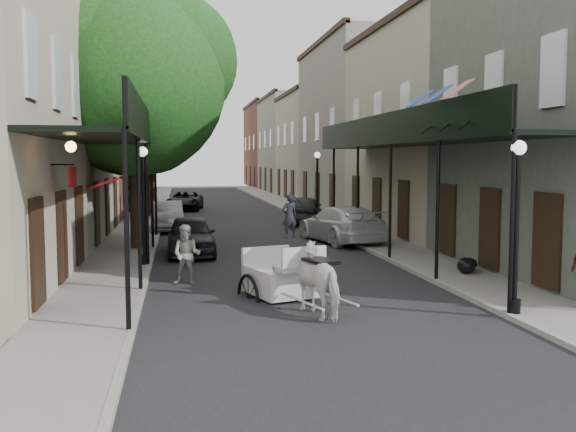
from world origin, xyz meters
name	(u,v)px	position (x,y,z in m)	size (l,w,h in m)	color
ground	(309,305)	(0.00, 0.00, 0.00)	(140.00, 140.00, 0.00)	gray
road	(235,223)	(0.00, 20.00, 0.01)	(8.00, 90.00, 0.01)	black
sidewalk_left	(141,223)	(-5.00, 20.00, 0.06)	(2.20, 90.00, 0.12)	gray
sidewalk_right	(325,220)	(5.00, 20.00, 0.06)	(2.20, 90.00, 0.12)	gray
building_row_left	(93,132)	(-8.60, 30.00, 5.25)	(5.00, 80.00, 10.50)	#A49683
building_row_right	(343,134)	(8.60, 30.00, 5.25)	(5.00, 80.00, 10.50)	gray
gallery_left	(122,140)	(-4.79, 6.98, 4.05)	(2.20, 18.05, 4.88)	black
gallery_right	(404,142)	(4.79, 6.98, 4.05)	(2.20, 18.05, 4.88)	black
tree_near	(145,77)	(-4.20, 10.18, 6.49)	(7.31, 6.80, 9.63)	#382619
tree_far	(156,119)	(-4.25, 24.18, 5.84)	(6.45, 6.00, 8.61)	#382619
lamppost_right_near	(516,224)	(4.10, -2.00, 2.05)	(0.32, 0.32, 3.71)	black
lamppost_left	(144,203)	(-4.10, 6.00, 2.05)	(0.32, 0.32, 3.71)	black
lamppost_right_far	(317,186)	(4.10, 18.00, 2.05)	(0.32, 0.32, 3.71)	black
horse	(323,280)	(0.10, -1.00, 0.79)	(0.85, 1.86, 1.57)	silver
carriage	(273,255)	(-0.66, 1.33, 1.02)	(2.08, 2.60, 2.63)	black
pedestrian_walking	(187,255)	(-2.81, 3.00, 0.83)	(0.80, 0.63, 1.65)	#A2A399
pedestrian_sidewalk_left	(133,204)	(-5.39, 20.14, 1.09)	(1.26, 0.72, 1.95)	gray
car_left_near	(191,235)	(-2.60, 8.58, 0.71)	(1.68, 4.16, 1.42)	black
car_left_mid	(167,216)	(-3.60, 16.81, 0.71)	(1.49, 4.28, 1.41)	#9E9DA2
car_left_far	(185,201)	(-2.61, 29.51, 0.66)	(2.17, 4.71, 1.31)	black
car_right_near	(341,224)	(3.60, 11.02, 0.77)	(2.15, 5.28, 1.53)	silver
car_right_far	(304,210)	(3.60, 19.00, 0.77)	(1.81, 4.50, 1.53)	black
trash_bags	(467,265)	(5.33, 2.88, 0.34)	(0.81, 0.96, 0.47)	black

